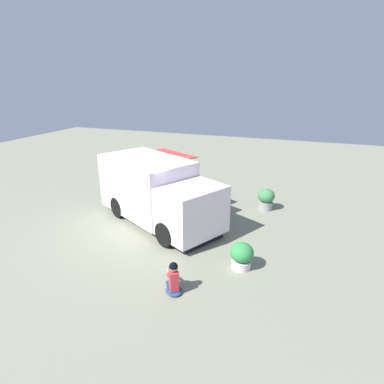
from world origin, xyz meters
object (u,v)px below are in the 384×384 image
plaza_bench (120,183)px  food_truck (157,193)px  person_customer (174,279)px  trash_bin (176,179)px  planter_flowering_far (242,255)px  planter_flowering_near (266,199)px

plaza_bench → food_truck: bearing=-37.8°
person_customer → trash_bin: size_ratio=0.97×
person_customer → trash_bin: bearing=112.7°
person_customer → planter_flowering_far: size_ratio=1.10×
plaza_bench → trash_bin: bearing=24.1°
food_truck → plaza_bench: food_truck is taller
food_truck → planter_flowering_far: (3.81, -2.16, -0.73)m
planter_flowering_far → trash_bin: 7.63m
plaza_bench → person_customer: bearing=-48.4°
planter_flowering_far → trash_bin: trash_bin is taller
trash_bin → food_truck: bearing=-77.2°
food_truck → planter_flowering_far: bearing=-29.5°
food_truck → planter_flowering_near: bearing=34.1°
person_customer → planter_flowering_far: person_customer is taller
planter_flowering_near → trash_bin: bearing=165.5°
planter_flowering_far → plaza_bench: 8.75m
food_truck → person_customer: size_ratio=6.39×
plaza_bench → trash_bin: size_ratio=1.80×
planter_flowering_near → trash_bin: 4.90m
plaza_bench → trash_bin: 2.84m
person_customer → planter_flowering_far: bearing=49.6°
planter_flowering_near → planter_flowering_far: (-0.06, -4.79, -0.06)m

